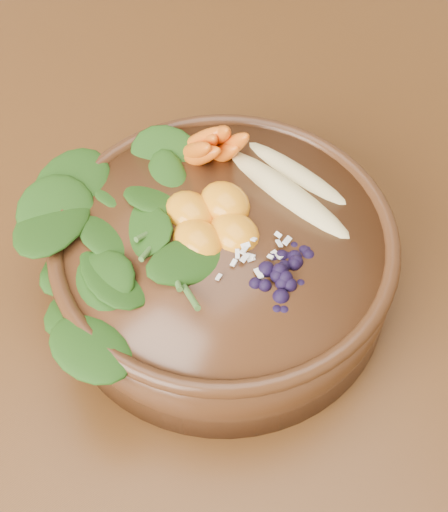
{
  "coord_description": "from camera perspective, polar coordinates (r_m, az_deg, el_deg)",
  "views": [
    {
      "loc": [
        -0.32,
        -0.42,
        1.28
      ],
      "look_at": [
        -0.09,
        -0.15,
        0.8
      ],
      "focal_mm": 50.0,
      "sensor_mm": 36.0,
      "label": 1
    }
  ],
  "objects": [
    {
      "name": "ground",
      "position": [
        1.38,
        -1.13,
        -14.25
      ],
      "size": [
        4.0,
        4.0,
        0.0
      ],
      "primitive_type": "plane",
      "color": "#381E0F",
      "rests_on": "ground"
    },
    {
      "name": "dining_table",
      "position": [
        0.81,
        -1.86,
        3.62
      ],
      "size": [
        1.6,
        0.9,
        0.75
      ],
      "color": "#331C0C",
      "rests_on": "ground"
    },
    {
      "name": "stoneware_bowl",
      "position": [
        0.61,
        0.0,
        -0.56
      ],
      "size": [
        0.29,
        0.29,
        0.08
      ],
      "primitive_type": "cylinder",
      "rotation": [
        0.0,
        0.0,
        0.04
      ],
      "color": "#4A2914",
      "rests_on": "dining_table"
    },
    {
      "name": "kale_heap",
      "position": [
        0.57,
        -7.23,
        4.1
      ],
      "size": [
        0.19,
        0.17,
        0.04
      ],
      "primitive_type": null,
      "rotation": [
        0.0,
        0.0,
        0.04
      ],
      "color": "#254F15",
      "rests_on": "stoneware_bowl"
    },
    {
      "name": "carrot_cluster",
      "position": [
        0.61,
        -1.26,
        10.67
      ],
      "size": [
        0.06,
        0.06,
        0.08
      ],
      "primitive_type": null,
      "rotation": [
        0.0,
        0.0,
        0.04
      ],
      "color": "orange",
      "rests_on": "stoneware_bowl"
    },
    {
      "name": "banana_halves",
      "position": [
        0.61,
        5.53,
        6.73
      ],
      "size": [
        0.06,
        0.16,
        0.03
      ],
      "rotation": [
        0.0,
        0.0,
        0.04
      ],
      "color": "#E0CC84",
      "rests_on": "stoneware_bowl"
    },
    {
      "name": "mandarin_cluster",
      "position": [
        0.57,
        -1.03,
        3.77
      ],
      "size": [
        0.09,
        0.09,
        0.03
      ],
      "primitive_type": null,
      "rotation": [
        0.0,
        0.0,
        0.04
      ],
      "color": "orange",
      "rests_on": "stoneware_bowl"
    },
    {
      "name": "blueberry_pile",
      "position": [
        0.54,
        4.42,
        -0.53
      ],
      "size": [
        0.13,
        0.1,
        0.04
      ],
      "primitive_type": null,
      "rotation": [
        0.0,
        0.0,
        0.04
      ],
      "color": "black",
      "rests_on": "stoneware_bowl"
    },
    {
      "name": "coconut_flakes",
      "position": [
        0.57,
        1.47,
        0.86
      ],
      "size": [
        0.09,
        0.07,
        0.01
      ],
      "primitive_type": null,
      "rotation": [
        0.0,
        0.0,
        0.04
      ],
      "color": "white",
      "rests_on": "stoneware_bowl"
    }
  ]
}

